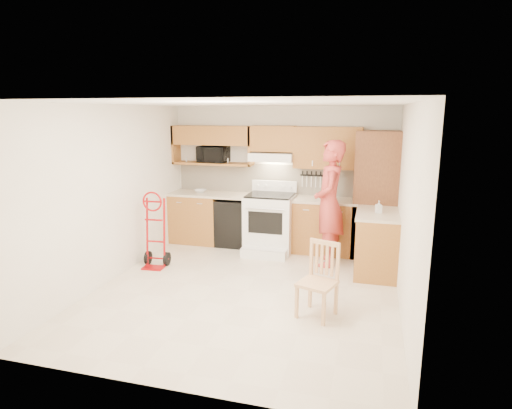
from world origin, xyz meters
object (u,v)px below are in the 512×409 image
at_px(microwave, 213,154).
at_px(person, 329,204).
at_px(dining_chair, 317,281).
at_px(range, 269,218).
at_px(hand_truck, 154,234).

distance_m(microwave, person, 2.41).
height_order(microwave, dining_chair, microwave).
xyz_separation_m(person, dining_chair, (0.07, -1.86, -0.54)).
xyz_separation_m(microwave, person, (2.20, -0.74, -0.65)).
relative_size(person, dining_chair, 2.21).
bearing_deg(microwave, range, -14.58).
bearing_deg(dining_chair, range, 135.37).
relative_size(range, dining_chair, 1.33).
height_order(microwave, range, microwave).
height_order(range, person, person).
bearing_deg(hand_truck, range, 33.41).
bearing_deg(range, person, -19.20).
distance_m(hand_truck, dining_chair, 2.86).
xyz_separation_m(person, hand_truck, (-2.61, -0.85, -0.45)).
bearing_deg(hand_truck, microwave, 70.95).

